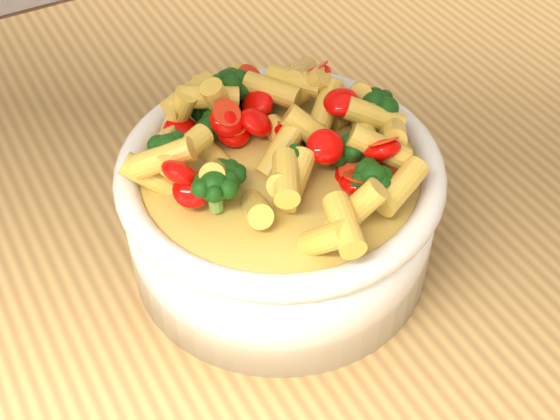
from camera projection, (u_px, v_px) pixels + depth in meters
table at (204, 331)px, 0.67m from camera, size 1.20×0.80×0.90m
serving_bowl at (280, 209)px, 0.56m from camera, size 0.23×0.23×0.10m
pasta_salad at (280, 144)px, 0.51m from camera, size 0.18×0.18×0.04m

